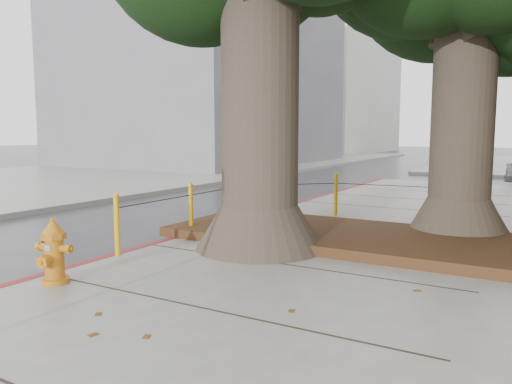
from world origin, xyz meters
TOP-DOWN VIEW (x-y plane):
  - ground at (0.00, 0.00)m, footprint 140.00×140.00m
  - sidewalk_opposite at (-14.00, 10.00)m, footprint 14.00×60.00m
  - curb_red at (-2.00, 2.50)m, footprint 0.14×26.00m
  - planter_bed at (0.90, 3.90)m, footprint 6.40×2.60m
  - building_far_grey at (-15.00, 22.00)m, footprint 12.00×16.00m
  - building_far_white at (-17.00, 45.00)m, footprint 12.00×18.00m
  - bollard_ring at (-0.87, 4.38)m, footprint 3.79×5.39m
  - fire_hydrant at (-1.55, -0.19)m, footprint 0.43×0.41m
  - car_dark at (-8.33, 17.57)m, footprint 1.50×3.66m

SIDE VIEW (x-z plane):
  - ground at x=0.00m, z-range 0.00..0.00m
  - sidewalk_opposite at x=-14.00m, z-range 0.00..0.15m
  - curb_red at x=-2.00m, z-range -0.01..0.15m
  - planter_bed at x=0.90m, z-range 0.15..0.31m
  - car_dark at x=-8.33m, z-range 0.00..1.06m
  - fire_hydrant at x=-1.55m, z-range 0.14..0.95m
  - bollard_ring at x=-0.87m, z-range 0.19..1.14m
  - building_far_grey at x=-15.00m, z-range 0.00..12.00m
  - building_far_white at x=-17.00m, z-range 0.00..15.00m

